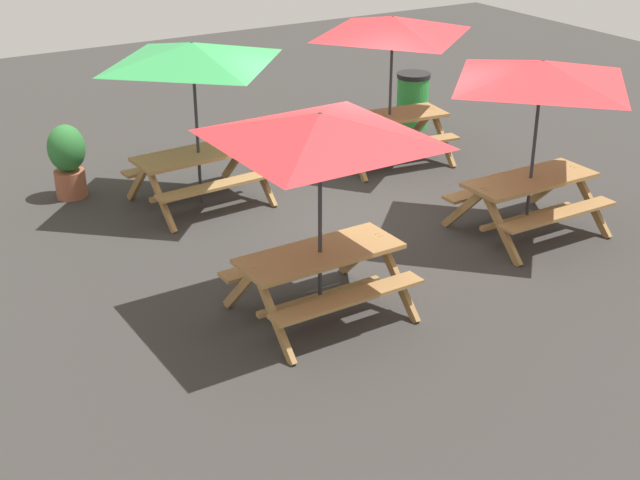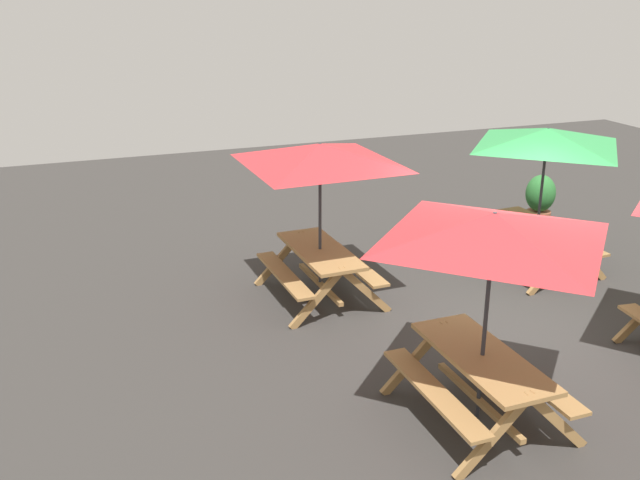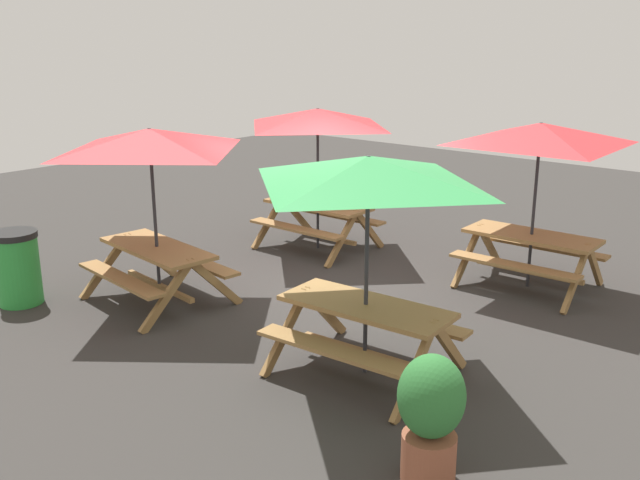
% 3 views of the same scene
% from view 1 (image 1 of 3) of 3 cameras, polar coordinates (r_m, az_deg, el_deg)
% --- Properties ---
extents(ground_plane, '(24.00, 24.00, 0.00)m').
position_cam_1_polar(ground_plane, '(12.30, 2.84, 1.52)').
color(ground_plane, '#33302D').
rests_on(ground_plane, ground).
extents(picnic_table_0, '(2.02, 2.02, 2.34)m').
position_cam_1_polar(picnic_table_0, '(11.48, 13.94, 9.60)').
color(picnic_table_0, olive).
rests_on(picnic_table_0, ground).
extents(picnic_table_1, '(2.13, 2.13, 2.34)m').
position_cam_1_polar(picnic_table_1, '(12.23, -8.13, 11.00)').
color(picnic_table_1, olive).
rests_on(picnic_table_1, ground).
extents(picnic_table_2, '(2.83, 2.83, 2.34)m').
position_cam_1_polar(picnic_table_2, '(9.05, 0.00, 6.26)').
color(picnic_table_2, olive).
rests_on(picnic_table_2, ground).
extents(picnic_table_3, '(2.21, 2.21, 2.34)m').
position_cam_1_polar(picnic_table_3, '(13.90, 4.65, 12.84)').
color(picnic_table_3, olive).
rests_on(picnic_table_3, ground).
extents(trash_bin_green, '(0.59, 0.59, 0.98)m').
position_cam_1_polar(trash_bin_green, '(16.00, 5.95, 8.89)').
color(trash_bin_green, green).
rests_on(trash_bin_green, ground).
extents(potted_plant_0, '(0.53, 0.53, 1.08)m').
position_cam_1_polar(potted_plant_0, '(13.26, -15.85, 5.05)').
color(potted_plant_0, '#935138').
rests_on(potted_plant_0, ground).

